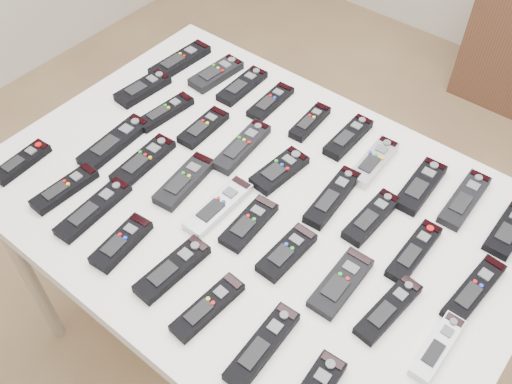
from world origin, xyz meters
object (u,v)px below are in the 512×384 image
Objects in this scene: remote_15 at (332,197)px; remote_26 at (388,309)px; table at (256,213)px; remote_30 at (94,209)px; remote_11 at (165,112)px; remote_12 at (203,127)px; remote_5 at (348,137)px; remote_2 at (242,86)px; remote_4 at (310,122)px; remote_1 at (216,74)px; remote_3 at (271,102)px; remote_28 at (21,162)px; remote_25 at (341,283)px; remote_34 at (262,346)px; remote_20 at (143,161)px; remote_23 at (249,223)px; remote_13 at (242,147)px; remote_10 at (143,88)px; remote_0 at (180,61)px; remote_17 at (414,251)px; remote_27 at (437,347)px; remote_14 at (279,171)px; remote_18 at (474,290)px; remote_33 at (208,307)px; remote_21 at (184,181)px; remote_32 at (172,269)px; remote_24 at (287,252)px; remote_6 at (373,162)px; remote_9 at (509,230)px; remote_22 at (218,206)px; remote_7 at (420,186)px; remote_19 at (114,142)px; remote_16 at (371,217)px; remote_31 at (121,243)px.

remote_26 is at bearing -39.06° from remote_15.
remote_30 is at bearing -134.39° from table.
remote_11 is 0.12m from remote_12.
remote_5 is 0.65m from remote_30.
remote_4 is (0.24, -0.01, 0.00)m from remote_2.
remote_1 is 1.05× the size of remote_3.
remote_2 is 0.62m from remote_28.
remote_34 is at bearing -101.75° from remote_25.
remote_20 and remote_23 have the same top height.
remote_13 reaches higher than remote_2.
remote_34 reaches higher than remote_26.
remote_10 is 0.88× the size of remote_20.
remote_28 is (-0.01, -0.55, -0.00)m from remote_0.
remote_17 is 0.96× the size of remote_20.
remote_12 is 0.80× the size of remote_13.
remote_34 reaches higher than remote_27.
remote_23 is 0.78× the size of remote_30.
remote_13 is 1.23× the size of remote_14.
remote_11 is 1.11× the size of remote_12.
remote_26 is (0.90, -0.34, -0.00)m from remote_0.
remote_18 reaches higher than table.
remote_3 is at bearing 140.64° from remote_25.
remote_33 is (0.49, -0.37, -0.00)m from remote_11.
remote_33 is at bearing -69.03° from table.
remote_2 is 0.28m from remote_10.
remote_15 is at bearing 24.02° from remote_21.
remote_32 is at bearing -58.44° from remote_12.
remote_24 reaches higher than remote_23.
remote_5 is 0.93× the size of remote_32.
remote_10 is at bearing -168.55° from remote_6.
remote_9 and remote_28 have the same top height.
remote_9 is (0.88, -0.01, -0.00)m from remote_1.
remote_5 reaches higher than remote_22.
remote_4 is 0.56m from remote_32.
remote_21 is 0.93× the size of remote_22.
remote_13 is 0.27m from remote_15.
remote_7 is 1.04× the size of remote_25.
remote_12 is 0.63m from remote_34.
remote_14 is (0.50, -0.17, -0.00)m from remote_0.
remote_9 reaches higher than remote_18.
remote_0 is 0.59m from remote_30.
remote_4 is 0.82× the size of remote_32.
remote_19 is (0.11, -0.35, -0.00)m from remote_0.
remote_7 is 0.34m from remote_14.
remote_15 and remote_16 have the same top height.
remote_24 is at bearing -38.82° from remote_13.
remote_21 reaches higher than remote_2.
remote_31 is 0.14m from remote_32.
remote_28 is at bearing -126.57° from remote_19.
remote_26 is (0.33, -0.37, -0.00)m from remote_5.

